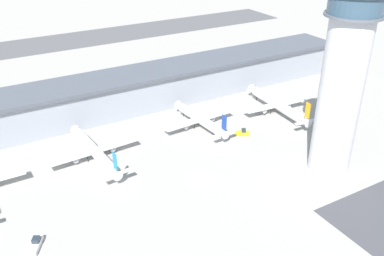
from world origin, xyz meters
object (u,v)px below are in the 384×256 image
at_px(control_tower, 342,84).
at_px(service_truck_baggage, 242,133).
at_px(airplane_gate_charlie, 200,119).
at_px(service_truck_fuel, 340,131).
at_px(airplane_gate_bravo, 94,151).
at_px(service_truck_catering, 36,244).
at_px(airplane_gate_delta, 277,104).

bearing_deg(control_tower, service_truck_baggage, 108.22).
xyz_separation_m(control_tower, airplane_gate_charlie, (-24.53, 53.01, -30.07)).
bearing_deg(service_truck_fuel, airplane_gate_charlie, 145.09).
bearing_deg(service_truck_fuel, service_truck_baggage, 152.85).
xyz_separation_m(control_tower, airplane_gate_bravo, (-74.04, 49.73, -29.96)).
bearing_deg(service_truck_catering, airplane_gate_bravo, 51.20).
distance_m(airplane_gate_charlie, service_truck_fuel, 61.25).
bearing_deg(service_truck_baggage, service_truck_catering, -164.43).
bearing_deg(airplane_gate_delta, service_truck_catering, -163.46).
height_order(airplane_gate_charlie, service_truck_fuel, airplane_gate_charlie).
height_order(control_tower, service_truck_fuel, control_tower).
xyz_separation_m(airplane_gate_charlie, airplane_gate_delta, (39.06, -5.85, 0.51)).
bearing_deg(service_truck_baggage, airplane_gate_bravo, 168.77).
xyz_separation_m(airplane_gate_bravo, service_truck_catering, (-30.50, -37.94, -3.06)).
bearing_deg(service_truck_baggage, service_truck_fuel, -27.15).
bearing_deg(service_truck_baggage, control_tower, -71.78).
bearing_deg(airplane_gate_delta, control_tower, -107.13).
height_order(airplane_gate_bravo, airplane_gate_delta, airplane_gate_delta).
bearing_deg(airplane_gate_delta, service_truck_baggage, -160.18).
distance_m(airplane_gate_bravo, airplane_gate_delta, 88.61).
bearing_deg(service_truck_catering, airplane_gate_delta, 16.54).
distance_m(airplane_gate_bravo, airplane_gate_charlie, 49.62).
relative_size(airplane_gate_bravo, service_truck_baggage, 6.97).
relative_size(airplane_gate_charlie, service_truck_catering, 4.72).
bearing_deg(airplane_gate_bravo, service_truck_baggage, -11.23).
height_order(airplane_gate_charlie, service_truck_baggage, airplane_gate_charlie).
bearing_deg(service_truck_baggage, airplane_gate_charlie, 128.12).
bearing_deg(airplane_gate_bravo, airplane_gate_delta, -1.66).
distance_m(control_tower, airplane_gate_charlie, 65.70).
relative_size(airplane_gate_delta, service_truck_fuel, 6.18).
height_order(service_truck_fuel, service_truck_baggage, service_truck_baggage).
relative_size(airplane_gate_charlie, service_truck_fuel, 5.13).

